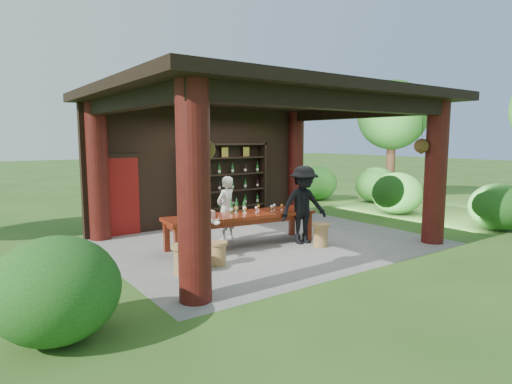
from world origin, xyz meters
TOP-DOWN VIEW (x-y plane):
  - ground at (0.00, 0.00)m, footprint 90.00×90.00m
  - pavilion at (-0.01, 0.43)m, footprint 7.50×6.00m
  - wine_shelf at (0.41, 2.45)m, footprint 2.64×0.40m
  - tasting_table at (-0.73, -0.03)m, footprint 3.61×1.29m
  - stool_near_left at (-1.93, -1.05)m, footprint 0.36×0.36m
  - stool_near_right at (0.71, -1.14)m, footprint 0.41×0.41m
  - stool_far_left at (-2.75, -1.16)m, footprint 0.42×0.42m
  - host at (-0.71, 0.65)m, footprint 0.66×0.54m
  - guest_woman at (-2.00, -0.57)m, footprint 0.82×0.72m
  - guest_man at (0.60, -0.67)m, footprint 1.28×0.86m
  - table_bottles at (-0.64, 0.25)m, footprint 0.40×0.21m
  - table_glasses at (-0.25, -0.05)m, footprint 1.16×0.40m
  - napkin_basket at (-1.56, 0.01)m, footprint 0.28×0.21m
  - shrubs at (2.71, 0.53)m, footprint 15.38×8.52m
  - trees at (3.41, 1.70)m, footprint 20.56×9.94m

SIDE VIEW (x-z plane):
  - ground at x=0.00m, z-range 0.00..0.00m
  - stool_near_left at x=-1.93m, z-range 0.01..0.49m
  - stool_near_right at x=0.71m, z-range 0.02..0.55m
  - stool_far_left at x=-2.75m, z-range 0.02..0.57m
  - shrubs at x=2.71m, z-range -0.12..1.24m
  - tasting_table at x=-0.73m, z-range 0.26..1.01m
  - guest_woman at x=-2.00m, z-range 0.00..1.42m
  - host at x=-0.71m, z-range 0.00..1.56m
  - napkin_basket at x=-1.56m, z-range 0.75..0.89m
  - table_glasses at x=-0.25m, z-range 0.75..0.90m
  - table_bottles at x=-0.64m, z-range 0.75..1.06m
  - guest_man at x=0.60m, z-range 0.00..1.83m
  - wine_shelf at x=0.41m, z-range 0.00..2.33m
  - pavilion at x=-0.01m, z-range 0.33..3.93m
  - trees at x=3.41m, z-range 0.97..5.77m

